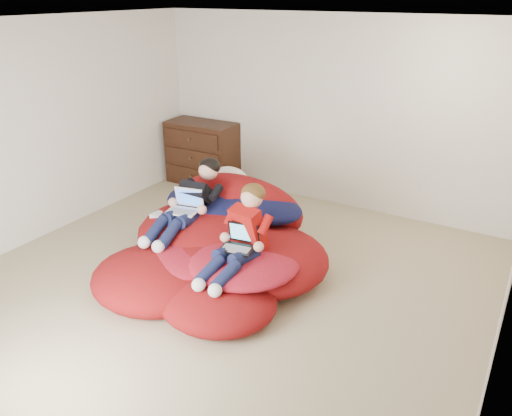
{
  "coord_description": "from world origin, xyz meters",
  "views": [
    {
      "loc": [
        2.49,
        -3.62,
        2.75
      ],
      "look_at": [
        0.12,
        0.4,
        0.7
      ],
      "focal_mm": 35.0,
      "sensor_mm": 36.0,
      "label": 1
    }
  ],
  "objects": [
    {
      "name": "beanbag_pile",
      "position": [
        -0.25,
        0.27,
        0.25
      ],
      "size": [
        2.31,
        2.39,
        0.86
      ],
      "color": "maroon",
      "rests_on": "ground"
    },
    {
      "name": "power_adapter",
      "position": [
        -1.03,
        0.21,
        0.42
      ],
      "size": [
        0.16,
        0.16,
        0.05
      ],
      "primitive_type": "cube",
      "rotation": [
        0.0,
        0.0,
        -0.08
      ],
      "color": "white",
      "rests_on": "beanbag_pile"
    },
    {
      "name": "laptop_white",
      "position": [
        -0.65,
        0.22,
        0.63
      ],
      "size": [
        0.36,
        0.33,
        0.24
      ],
      "color": "white",
      "rests_on": "older_boy"
    },
    {
      "name": "laptop_black",
      "position": [
        0.24,
        -0.09,
        0.57
      ],
      "size": [
        0.34,
        0.31,
        0.23
      ],
      "color": "black",
      "rests_on": "younger_boy"
    },
    {
      "name": "cream_pillow",
      "position": [
        -0.69,
        1.15,
        0.62
      ],
      "size": [
        0.49,
        0.31,
        0.31
      ],
      "primitive_type": "ellipsoid",
      "color": "white",
      "rests_on": "beanbag_pile"
    },
    {
      "name": "older_boy",
      "position": [
        -0.65,
        0.34,
        0.66
      ],
      "size": [
        0.36,
        1.22,
        0.67
      ],
      "color": "black",
      "rests_on": "beanbag_pile"
    },
    {
      "name": "dresser",
      "position": [
        -1.9,
        2.22,
        0.47
      ],
      "size": [
        1.06,
        0.59,
        0.94
      ],
      "color": "#321A0E",
      "rests_on": "ground"
    },
    {
      "name": "room_shell",
      "position": [
        0.0,
        0.0,
        0.22
      ],
      "size": [
        5.1,
        5.1,
        2.77
      ],
      "color": "tan",
      "rests_on": "ground"
    },
    {
      "name": "younger_boy",
      "position": [
        0.24,
        -0.07,
        0.65
      ],
      "size": [
        0.38,
        0.97,
        0.77
      ],
      "color": "red",
      "rests_on": "beanbag_pile"
    }
  ]
}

